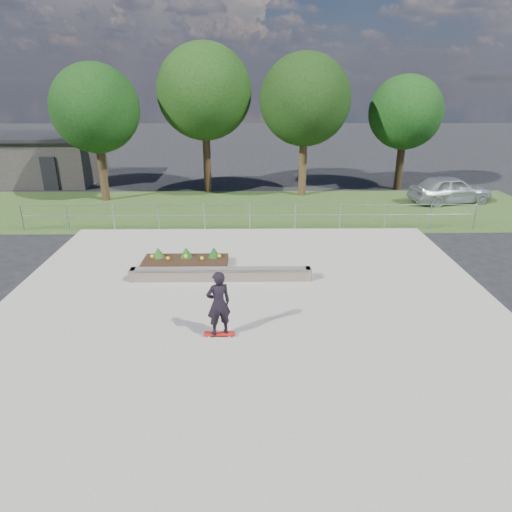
{
  "coord_description": "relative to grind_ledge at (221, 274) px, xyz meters",
  "views": [
    {
      "loc": [
        0.04,
        -11.87,
        6.31
      ],
      "look_at": [
        0.2,
        1.5,
        1.1
      ],
      "focal_mm": 32.0,
      "sensor_mm": 36.0,
      "label": 1
    }
  ],
  "objects": [
    {
      "name": "ground",
      "position": [
        0.97,
        -2.0,
        -0.26
      ],
      "size": [
        120.0,
        120.0,
        0.0
      ],
      "primitive_type": "plane",
      "color": "black",
      "rests_on": "ground"
    },
    {
      "name": "grind_ledge",
      "position": [
        0.0,
        0.0,
        0.0
      ],
      "size": [
        6.0,
        0.44,
        0.43
      ],
      "color": "brown",
      "rests_on": "concrete_slab"
    },
    {
      "name": "skateboarder",
      "position": [
        0.18,
        -3.55,
        0.74
      ],
      "size": [
        0.8,
        0.61,
        1.82
      ],
      "color": "silver",
      "rests_on": "concrete_slab"
    },
    {
      "name": "tree_far_right",
      "position": [
        9.97,
        13.5,
        4.21
      ],
      "size": [
        4.2,
        4.2,
        6.6
      ],
      "color": "black",
      "rests_on": "ground"
    },
    {
      "name": "tree_mid_left",
      "position": [
        -1.53,
        13.0,
        5.34
      ],
      "size": [
        5.25,
        5.25,
        8.25
      ],
      "color": "#331F14",
      "rests_on": "ground"
    },
    {
      "name": "tree_mid_right",
      "position": [
        3.97,
        12.0,
        4.97
      ],
      "size": [
        4.9,
        4.9,
        7.7
      ],
      "color": "#392916",
      "rests_on": "ground"
    },
    {
      "name": "planter_bed",
      "position": [
        -1.33,
        1.28,
        -0.02
      ],
      "size": [
        3.0,
        1.2,
        0.61
      ],
      "color": "black",
      "rests_on": "concrete_slab"
    },
    {
      "name": "parked_car",
      "position": [
        11.77,
        10.18,
        0.48
      ],
      "size": [
        4.62,
        2.57,
        1.48
      ],
      "primitive_type": "imported",
      "rotation": [
        0.0,
        0.0,
        1.77
      ],
      "color": "#ABAFB4",
      "rests_on": "ground"
    },
    {
      "name": "grass_verge",
      "position": [
        0.97,
        9.0,
        -0.25
      ],
      "size": [
        30.0,
        8.0,
        0.02
      ],
      "primitive_type": "cube",
      "color": "#2E481D",
      "rests_on": "ground"
    },
    {
      "name": "tree_far_left",
      "position": [
        -7.03,
        11.0,
        4.59
      ],
      "size": [
        4.55,
        4.55,
        7.15
      ],
      "color": "#342314",
      "rests_on": "ground"
    },
    {
      "name": "concrete_slab",
      "position": [
        0.97,
        -2.0,
        -0.23
      ],
      "size": [
        15.0,
        15.0,
        0.06
      ],
      "primitive_type": "cube",
      "color": "#9B958A",
      "rests_on": "ground"
    },
    {
      "name": "fence",
      "position": [
        0.97,
        5.5,
        0.51
      ],
      "size": [
        20.06,
        0.06,
        1.2
      ],
      "color": "gray",
      "rests_on": "ground"
    },
    {
      "name": "building",
      "position": [
        -13.03,
        16.0,
        1.25
      ],
      "size": [
        8.4,
        5.4,
        3.0
      ],
      "color": "#302D2A",
      "rests_on": "ground"
    }
  ]
}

